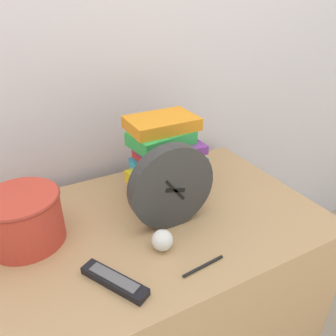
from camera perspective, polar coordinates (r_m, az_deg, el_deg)
wall_back at (r=1.20m, az=-12.54°, el=19.41°), size 6.00×0.04×2.40m
desk at (r=1.29m, az=-2.78°, el=-22.46°), size 1.06×0.66×0.75m
desk_clock at (r=0.94m, az=0.69°, el=-3.34°), size 0.26×0.05×0.26m
book_stack at (r=1.09m, az=-0.59°, el=1.62°), size 0.27×0.21×0.27m
basket at (r=0.99m, az=-23.91°, el=-7.88°), size 0.21×0.21×0.15m
tv_remote at (r=0.84m, az=-9.34°, el=-18.79°), size 0.13×0.18×0.02m
crumpled_paper_ball at (r=0.91m, az=-0.99°, el=-12.46°), size 0.06×0.06×0.06m
pen at (r=0.88m, az=6.15°, el=-16.62°), size 0.13×0.02×0.01m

